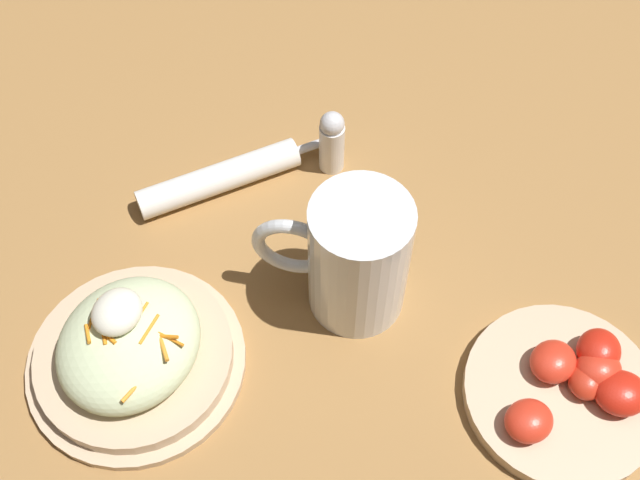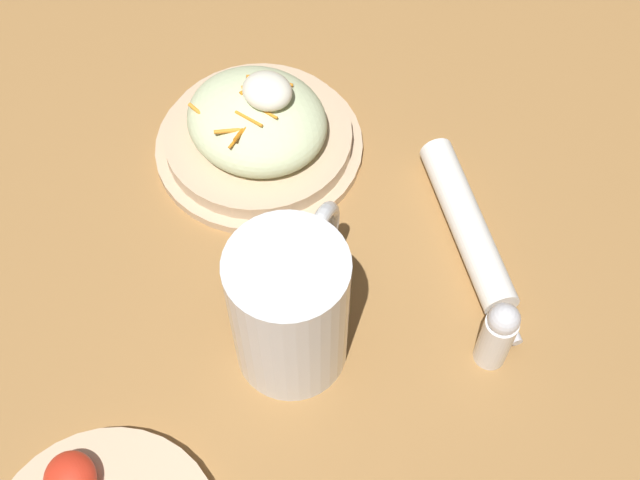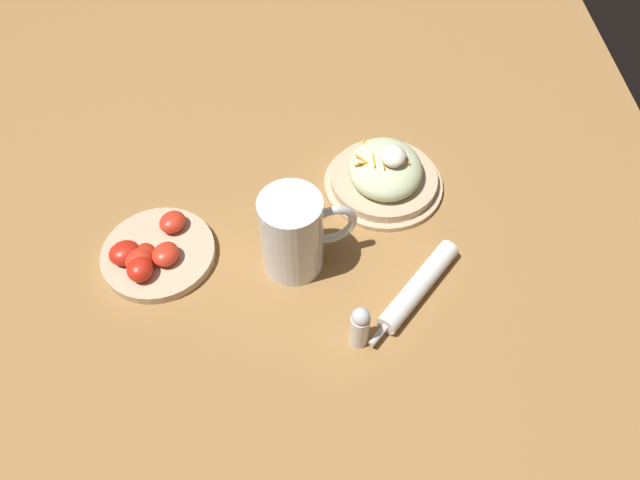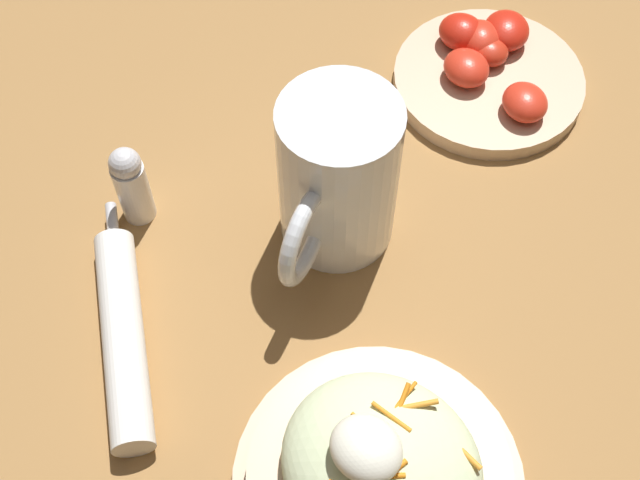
{
  "view_description": "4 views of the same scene",
  "coord_description": "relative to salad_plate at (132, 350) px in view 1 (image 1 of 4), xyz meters",
  "views": [
    {
      "loc": [
        0.3,
        0.12,
        0.72
      ],
      "look_at": [
        -0.07,
        -0.07,
        0.08
      ],
      "focal_mm": 45.03,
      "sensor_mm": 36.0,
      "label": 1
    },
    {
      "loc": [
        -0.27,
        0.21,
        0.66
      ],
      "look_at": [
        -0.05,
        -0.1,
        0.07
      ],
      "focal_mm": 46.27,
      "sensor_mm": 36.0,
      "label": 2
    },
    {
      "loc": [
        -0.62,
        -0.06,
        0.78
      ],
      "look_at": [
        -0.07,
        -0.07,
        0.05
      ],
      "focal_mm": 33.18,
      "sensor_mm": 36.0,
      "label": 3
    },
    {
      "loc": [
        0.16,
        -0.35,
        0.61
      ],
      "look_at": [
        -0.05,
        -0.08,
        0.07
      ],
      "focal_mm": 46.92,
      "sensor_mm": 36.0,
      "label": 4
    }
  ],
  "objects": [
    {
      "name": "napkin_roll",
      "position": [
        -0.22,
        -0.03,
        -0.01
      ],
      "size": [
        0.18,
        0.16,
        0.03
      ],
      "color": "white",
      "rests_on": "ground_plane"
    },
    {
      "name": "tomato_plate",
      "position": [
        -0.15,
        0.38,
        -0.01
      ],
      "size": [
        0.18,
        0.18,
        0.05
      ],
      "color": "#D1B28E",
      "rests_on": "ground_plane"
    },
    {
      "name": "ground_plane",
      "position": [
        -0.09,
        0.19,
        -0.03
      ],
      "size": [
        1.43,
        1.43,
        0.0
      ],
      "primitive_type": "plane",
      "color": "#9E703D"
    },
    {
      "name": "salt_shaker",
      "position": [
        -0.3,
        0.06,
        0.01
      ],
      "size": [
        0.03,
        0.03,
        0.08
      ],
      "color": "white",
      "rests_on": "ground_plane"
    },
    {
      "name": "salad_plate",
      "position": [
        0.0,
        0.0,
        0.0
      ],
      "size": [
        0.21,
        0.21,
        0.1
      ],
      "color": "#D1B28E",
      "rests_on": "ground_plane"
    },
    {
      "name": "beer_mug",
      "position": [
        -0.16,
        0.16,
        0.03
      ],
      "size": [
        0.1,
        0.15,
        0.15
      ],
      "color": "white",
      "rests_on": "ground_plane"
    }
  ]
}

